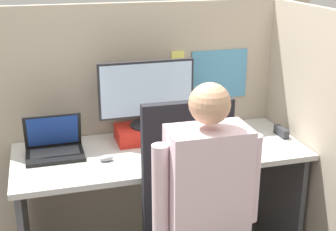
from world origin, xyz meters
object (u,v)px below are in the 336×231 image
paper_box (147,133)px  laptop (54,147)px  monitor (147,93)px  carrot_toy (193,153)px  office_chair (197,226)px  person (212,212)px  stapler (281,132)px

paper_box → laptop: (-0.53, -0.07, 0.00)m
laptop → paper_box: bearing=7.6°
monitor → carrot_toy: bearing=-59.6°
office_chair → person: 0.25m
paper_box → carrot_toy: 0.35m
stapler → person: size_ratio=0.10×
paper_box → laptop: size_ratio=1.19×
stapler → person: (-0.70, -0.69, -0.02)m
monitor → person: bearing=-85.0°
carrot_toy → office_chair: size_ratio=0.13×
paper_box → stapler: bearing=-11.3°
paper_box → person: (0.07, -0.85, -0.04)m
monitor → office_chair: (0.07, -0.67, -0.46)m
paper_box → office_chair: office_chair is taller
person → stapler: bearing=44.6°
laptop → office_chair: 0.87m
carrot_toy → office_chair: office_chair is taller
carrot_toy → office_chair: 0.43m
stapler → office_chair: size_ratio=0.11×
monitor → stapler: monitor is taller
paper_box → carrot_toy: bearing=-59.4°
carrot_toy → person: (-0.10, -0.55, -0.02)m
monitor → carrot_toy: (0.18, -0.30, -0.26)m
stapler → paper_box: bearing=168.7°
laptop → stapler: 1.30m
paper_box → carrot_toy: size_ratio=2.42×
carrot_toy → stapler: bearing=13.3°
monitor → stapler: bearing=-11.5°
person → paper_box: bearing=95.0°
laptop → stapler: laptop is taller
paper_box → laptop: laptop is taller
stapler → office_chair: office_chair is taller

